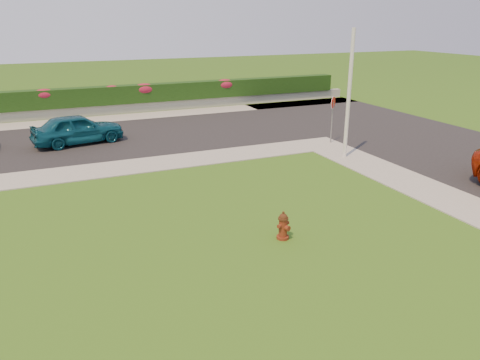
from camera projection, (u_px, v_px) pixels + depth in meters
name	position (u px, v px, depth m)	size (l,w,h in m)	color
ground	(278.00, 258.00, 11.68)	(120.00, 120.00, 0.00)	black
street_far	(44.00, 145.00, 21.93)	(26.00, 8.00, 0.04)	black
sidewalk_far	(20.00, 180.00, 17.22)	(24.00, 2.00, 0.04)	gray
curb_corner	(320.00, 144.00, 22.11)	(2.00, 2.00, 0.04)	gray
sidewalk_beyond	(113.00, 118.00, 27.76)	(34.00, 2.00, 0.04)	gray
retaining_wall	(109.00, 109.00, 28.97)	(34.00, 0.40, 0.60)	gray
hedge	(108.00, 95.00, 28.78)	(32.00, 0.90, 1.10)	black
fire_hydrant	(283.00, 226.00, 12.57)	(0.41, 0.39, 0.79)	#4E180C
sedan_teal	(78.00, 129.00, 21.92)	(1.66, 4.13, 1.41)	#0B4256
utility_pole	(349.00, 95.00, 19.15)	(0.16, 0.16, 5.32)	silver
stop_sign	(333.00, 109.00, 21.80)	(0.49, 0.39, 2.25)	slate
flower_clump_c	(44.00, 94.00, 27.24)	(1.27, 0.82, 0.64)	#AC1D46
flower_clump_d	(112.00, 90.00, 28.68)	(1.05, 0.68, 0.53)	#AC1D46
flower_clump_e	(144.00, 89.00, 29.46)	(1.39, 0.89, 0.70)	#AC1D46
flower_clump_f	(225.00, 84.00, 31.51)	(1.38, 0.89, 0.69)	#AC1D46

